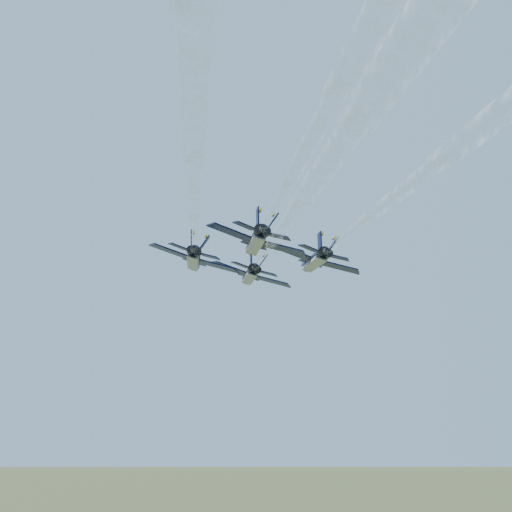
% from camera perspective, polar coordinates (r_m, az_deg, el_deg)
% --- Properties ---
extents(jet_lead, '(13.12, 18.49, 5.30)m').
position_cam_1_polar(jet_lead, '(108.24, -0.52, -1.72)').
color(jet_lead, black).
extents(jet_left, '(13.12, 18.49, 5.30)m').
position_cam_1_polar(jet_left, '(97.90, -5.53, -0.31)').
color(jet_left, black).
extents(jet_right, '(13.12, 18.49, 5.30)m').
position_cam_1_polar(jet_right, '(98.62, 5.23, -0.42)').
color(jet_right, black).
extents(jet_slot, '(13.12, 18.49, 5.30)m').
position_cam_1_polar(jet_slot, '(87.60, 0.01, 1.28)').
color(jet_slot, black).
extents(smoke_trail_lead, '(29.07, 82.77, 2.83)m').
position_cam_1_polar(smoke_trail_lead, '(48.33, 7.41, 14.88)').
color(smoke_trail_lead, white).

